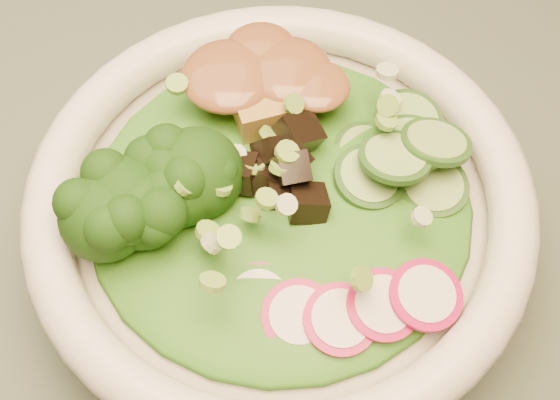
# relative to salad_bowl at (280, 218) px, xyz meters

# --- Properties ---
(salad_bowl) EXTENTS (0.30, 0.30, 0.08)m
(salad_bowl) POSITION_rel_salad_bowl_xyz_m (0.00, 0.00, 0.00)
(salad_bowl) COLOR silver
(salad_bowl) RESTS_ON dining_table
(lettuce_bed) EXTENTS (0.23, 0.23, 0.03)m
(lettuce_bed) POSITION_rel_salad_bowl_xyz_m (0.00, 0.00, 0.02)
(lettuce_bed) COLOR #1C6B16
(lettuce_bed) RESTS_ON salad_bowl
(broccoli_florets) EXTENTS (0.09, 0.08, 0.05)m
(broccoli_florets) POSITION_rel_salad_bowl_xyz_m (-0.07, -0.02, 0.04)
(broccoli_florets) COLOR black
(broccoli_florets) RESTS_ON salad_bowl
(radish_slices) EXTENTS (0.12, 0.05, 0.02)m
(radish_slices) POSITION_rel_salad_bowl_xyz_m (0.03, -0.07, 0.03)
(radish_slices) COLOR #AC0D46
(radish_slices) RESTS_ON salad_bowl
(cucumber_slices) EXTENTS (0.08, 0.08, 0.04)m
(cucumber_slices) POSITION_rel_salad_bowl_xyz_m (0.07, 0.02, 0.04)
(cucumber_slices) COLOR #96C16B
(cucumber_slices) RESTS_ON salad_bowl
(mushroom_heap) EXTENTS (0.08, 0.08, 0.04)m
(mushroom_heap) POSITION_rel_salad_bowl_xyz_m (-0.00, 0.01, 0.04)
(mushroom_heap) COLOR black
(mushroom_heap) RESTS_ON salad_bowl
(tofu_cubes) EXTENTS (0.10, 0.07, 0.04)m
(tofu_cubes) POSITION_rel_salad_bowl_xyz_m (-0.02, 0.07, 0.04)
(tofu_cubes) COLOR #A97C38
(tofu_cubes) RESTS_ON salad_bowl
(peanut_sauce) EXTENTS (0.08, 0.06, 0.02)m
(peanut_sauce) POSITION_rel_salad_bowl_xyz_m (-0.02, 0.07, 0.05)
(peanut_sauce) COLOR brown
(peanut_sauce) RESTS_ON tofu_cubes
(scallion_garnish) EXTENTS (0.21, 0.21, 0.03)m
(scallion_garnish) POSITION_rel_salad_bowl_xyz_m (0.00, 0.00, 0.05)
(scallion_garnish) COLOR #74A53A
(scallion_garnish) RESTS_ON salad_bowl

